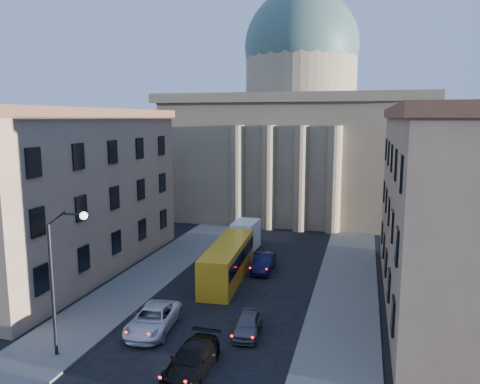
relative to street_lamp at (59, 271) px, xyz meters
The scene contains 12 objects.
sidewalk_left 11.38m from the street_lamp, 98.71° to the left, with size 5.00×60.00×0.15m, color #5F5D57.
sidewalk_right 19.14m from the street_lamp, 32.88° to the left, with size 5.00×60.00×0.15m, color #5F5D57.
church 48.43m from the street_lamp, 81.65° to the left, with size 68.02×28.76×36.60m.
building_left 17.36m from the street_lamp, 125.62° to the left, with size 11.60×26.60×14.70m.
building_right 27.84m from the street_lamp, 30.29° to the left, with size 11.60×26.60×14.70m.
street_lamp is the anchor object (origin of this frame).
car_left_mid 7.33m from the street_lamp, 53.07° to the left, with size 2.57×5.57×1.55m, color silver.
car_right_mid 9.01m from the street_lamp, ahead, with size 2.08×5.13×1.49m, color black.
car_right_far 12.11m from the street_lamp, 30.81° to the left, with size 1.62×4.03×1.37m, color #535258.
car_right_distant 20.58m from the street_lamp, 66.66° to the left, with size 1.66×4.76×1.57m, color black.
city_bus 16.79m from the street_lamp, 70.82° to the left, with size 3.31×11.37×3.16m.
box_truck 24.37m from the street_lamp, 78.78° to the left, with size 2.39×5.79×3.15m.
Camera 1 is at (9.57, -13.98, 13.90)m, focal length 35.00 mm.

